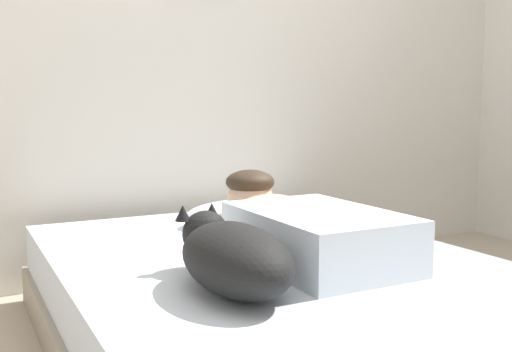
{
  "coord_description": "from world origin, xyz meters",
  "views": [
    {
      "loc": [
        -1.13,
        -1.5,
        0.87
      ],
      "look_at": [
        -0.06,
        0.53,
        0.6
      ],
      "focal_mm": 40.58,
      "sensor_mm": 36.0,
      "label": 1
    }
  ],
  "objects_px": {
    "coffee_cup": "(278,221)",
    "person_lying": "(296,225)",
    "pillow": "(242,212)",
    "dog": "(231,255)",
    "bed": "(270,305)",
    "cell_phone": "(308,256)"
  },
  "relations": [
    {
      "from": "dog",
      "to": "coffee_cup",
      "type": "bearing_deg",
      "value": 51.25
    },
    {
      "from": "pillow",
      "to": "dog",
      "type": "relative_size",
      "value": 0.9
    },
    {
      "from": "person_lying",
      "to": "dog",
      "type": "distance_m",
      "value": 0.47
    },
    {
      "from": "pillow",
      "to": "dog",
      "type": "bearing_deg",
      "value": -118.09
    },
    {
      "from": "coffee_cup",
      "to": "dog",
      "type": "bearing_deg",
      "value": -128.75
    },
    {
      "from": "cell_phone",
      "to": "dog",
      "type": "bearing_deg",
      "value": -151.79
    },
    {
      "from": "person_lying",
      "to": "cell_phone",
      "type": "distance_m",
      "value": 0.12
    },
    {
      "from": "pillow",
      "to": "bed",
      "type": "bearing_deg",
      "value": -106.35
    },
    {
      "from": "person_lying",
      "to": "cell_phone",
      "type": "relative_size",
      "value": 6.57
    },
    {
      "from": "dog",
      "to": "pillow",
      "type": "bearing_deg",
      "value": 61.91
    },
    {
      "from": "pillow",
      "to": "coffee_cup",
      "type": "bearing_deg",
      "value": -60.84
    },
    {
      "from": "person_lying",
      "to": "bed",
      "type": "bearing_deg",
      "value": 176.24
    },
    {
      "from": "pillow",
      "to": "coffee_cup",
      "type": "height_order",
      "value": "pillow"
    },
    {
      "from": "person_lying",
      "to": "coffee_cup",
      "type": "relative_size",
      "value": 7.36
    },
    {
      "from": "bed",
      "to": "person_lying",
      "type": "distance_m",
      "value": 0.3
    },
    {
      "from": "bed",
      "to": "cell_phone",
      "type": "distance_m",
      "value": 0.22
    },
    {
      "from": "bed",
      "to": "pillow",
      "type": "height_order",
      "value": "pillow"
    },
    {
      "from": "bed",
      "to": "person_lying",
      "type": "xyz_separation_m",
      "value": [
        0.1,
        -0.01,
        0.28
      ]
    },
    {
      "from": "person_lying",
      "to": "coffee_cup",
      "type": "height_order",
      "value": "person_lying"
    },
    {
      "from": "coffee_cup",
      "to": "person_lying",
      "type": "bearing_deg",
      "value": -111.34
    },
    {
      "from": "dog",
      "to": "bed",
      "type": "bearing_deg",
      "value": 44.55
    },
    {
      "from": "coffee_cup",
      "to": "cell_phone",
      "type": "distance_m",
      "value": 0.49
    }
  ]
}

